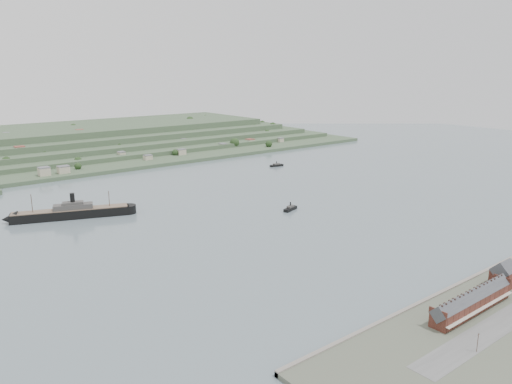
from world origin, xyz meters
TOP-DOWN VIEW (x-y plane):
  - ground at (0.00, 0.00)m, footprint 1400.00×1400.00m
  - terrace_row at (-10.00, -168.02)m, footprint 55.60×9.80m
  - gabled_building at (27.50, -164.00)m, footprint 10.40×10.18m
  - far_peninsula at (27.91, 393.10)m, footprint 760.00×309.00m
  - steamship at (-103.25, 96.81)m, footprint 91.25×41.62m
  - tugboat at (41.08, 9.76)m, footprint 15.58×8.46m
  - ferry_east at (149.93, 152.92)m, footprint 16.51×6.50m

SIDE VIEW (x-z plane):
  - ground at x=0.00m, z-range 0.00..0.00m
  - ferry_east at x=149.93m, z-range -1.56..4.46m
  - tugboat at x=41.08m, z-range -1.74..5.05m
  - steamship at x=-103.25m, z-range -7.18..15.59m
  - terrace_row at x=-10.00m, z-range 1.30..12.38m
  - gabled_building at x=27.50m, z-range 1.14..15.23m
  - far_peninsula at x=27.91m, z-range -3.12..26.88m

